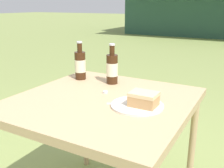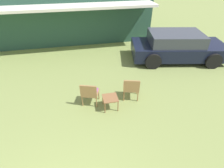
{
  "view_description": "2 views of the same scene",
  "coord_description": "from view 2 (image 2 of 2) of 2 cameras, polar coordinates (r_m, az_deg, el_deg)",
  "views": [
    {
      "loc": [
        0.65,
        -1.06,
        1.2
      ],
      "look_at": [
        0.0,
        0.1,
        0.79
      ],
      "focal_mm": 42.0,
      "sensor_mm": 36.0,
      "label": 1
    },
    {
      "loc": [
        1.04,
        -0.62,
        3.91
      ],
      "look_at": [
        1.89,
        3.56,
        0.9
      ],
      "focal_mm": 28.0,
      "sensor_mm": 36.0,
      "label": 2
    }
  ],
  "objects": [
    {
      "name": "garden_side_table",
      "position": [
        5.51,
        -0.58,
        -4.86
      ],
      "size": [
        0.47,
        0.46,
        0.42
      ],
      "color": "brown",
      "rests_on": "ground_plane"
    },
    {
      "name": "cabin_building",
      "position": [
        11.73,
        -15.0,
        21.42
      ],
      "size": [
        9.54,
        5.08,
        2.64
      ],
      "color": "#284C3D",
      "rests_on": "ground_plane"
    },
    {
      "name": "wicker_chair_cushioned",
      "position": [
        5.65,
        -7.27,
        -2.66
      ],
      "size": [
        0.64,
        0.59,
        0.83
      ],
      "rotation": [
        0.0,
        0.0,
        2.83
      ],
      "color": "#9E7547",
      "rests_on": "ground_plane"
    },
    {
      "name": "wicker_chair_plain",
      "position": [
        5.84,
        6.3,
        -1.1
      ],
      "size": [
        0.62,
        0.57,
        0.83
      ],
      "rotation": [
        0.0,
        0.0,
        2.88
      ],
      "color": "#9E7547",
      "rests_on": "ground_plane"
    },
    {
      "name": "parked_car",
      "position": [
        8.87,
        20.46,
        11.35
      ],
      "size": [
        4.49,
        2.57,
        1.3
      ],
      "rotation": [
        0.0,
        0.0,
        -0.19
      ],
      "color": "black",
      "rests_on": "ground_plane"
    }
  ]
}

